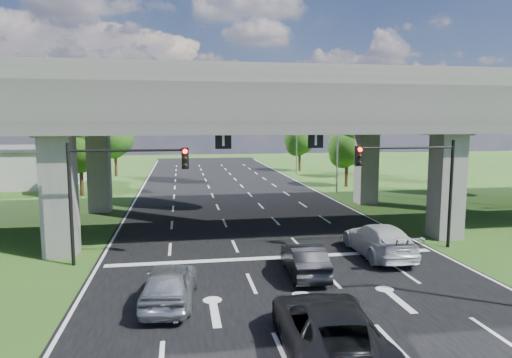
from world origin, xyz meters
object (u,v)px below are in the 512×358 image
object	(u,v)px
signal_right	(416,174)
streetlight_beyond	(294,131)
car_dark	(304,259)
car_silver	(170,283)
car_white	(379,240)
car_trailing	(329,329)
signal_left	(116,180)
streetlight_far	(334,134)

from	to	relation	value
signal_right	streetlight_beyond	distance (m)	36.17
car_dark	streetlight_beyond	bearing A→B (deg)	-99.78
signal_right	car_silver	bearing A→B (deg)	-156.75
car_silver	car_white	bearing A→B (deg)	-150.23
streetlight_beyond	car_silver	bearing A→B (deg)	-110.20
streetlight_beyond	car_trailing	bearing A→B (deg)	-102.83
streetlight_beyond	car_dark	world-z (taller)	streetlight_beyond
car_white	car_dark	bearing A→B (deg)	27.42
signal_left	streetlight_beyond	bearing A→B (deg)	63.57
signal_right	car_white	size ratio (longest dim) A/B	1.05
streetlight_far	streetlight_beyond	world-z (taller)	same
signal_left	car_white	bearing A→B (deg)	-4.08
signal_right	car_white	world-z (taller)	signal_right
streetlight_far	streetlight_beyond	xyz separation A→B (m)	(0.00, 16.00, 0.00)
streetlight_beyond	car_white	xyz separation A→B (m)	(-4.70, -37.00, -4.99)
signal_right	streetlight_beyond	xyz separation A→B (m)	(2.27, 36.06, 1.66)
car_silver	car_dark	bearing A→B (deg)	-152.60
signal_right	signal_left	world-z (taller)	same
streetlight_far	car_silver	size ratio (longest dim) A/B	2.12
streetlight_far	car_trailing	bearing A→B (deg)	-109.14
signal_left	signal_right	bearing A→B (deg)	0.00
signal_right	car_silver	distance (m)	14.60
car_trailing	car_silver	bearing A→B (deg)	-41.30
signal_right	streetlight_beyond	world-z (taller)	streetlight_beyond
signal_left	car_white	size ratio (longest dim) A/B	1.05
signal_right	streetlight_far	bearing A→B (deg)	83.53
car_trailing	streetlight_far	bearing A→B (deg)	-104.73
streetlight_far	signal_left	bearing A→B (deg)	-131.78
signal_left	car_silver	distance (m)	7.03
streetlight_beyond	car_white	size ratio (longest dim) A/B	1.75
car_dark	car_white	bearing A→B (deg)	-149.79
signal_right	car_trailing	world-z (taller)	signal_right
streetlight_beyond	car_white	world-z (taller)	streetlight_beyond
car_silver	car_white	distance (m)	11.61
car_silver	car_trailing	world-z (taller)	car_trailing
streetlight_beyond	car_dark	xyz separation A→B (m)	(-9.35, -39.33, -5.09)
streetlight_far	car_silver	xyz separation A→B (m)	(-15.33, -25.67, -5.01)
signal_left	car_trailing	size ratio (longest dim) A/B	0.97
car_silver	signal_right	bearing A→B (deg)	-150.68
signal_left	streetlight_far	bearing A→B (deg)	48.22
car_white	streetlight_beyond	bearing A→B (deg)	-96.44
signal_left	car_silver	world-z (taller)	signal_left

